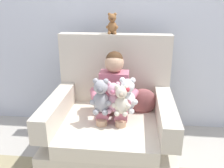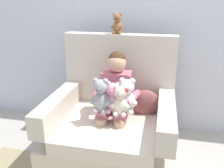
{
  "view_description": "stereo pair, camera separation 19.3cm",
  "coord_description": "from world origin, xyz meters",
  "views": [
    {
      "loc": [
        0.21,
        -1.85,
        1.43
      ],
      "look_at": [
        0.02,
        -0.05,
        0.76
      ],
      "focal_mm": 37.65,
      "sensor_mm": 36.0,
      "label": 1
    },
    {
      "loc": [
        0.4,
        -1.82,
        1.43
      ],
      "look_at": [
        0.02,
        -0.05,
        0.76
      ],
      "focal_mm": 37.65,
      "sensor_mm": 36.0,
      "label": 2
    }
  ],
  "objects": [
    {
      "name": "seated_child",
      "position": [
        0.02,
        0.08,
        0.62
      ],
      "size": [
        0.45,
        0.39,
        0.82
      ],
      "rotation": [
        0.0,
        0.0,
        0.11
      ],
      "color": "#C66B7F",
      "rests_on": "armchair"
    },
    {
      "name": "plush_pink",
      "position": [
        0.03,
        -0.07,
        0.64
      ],
      "size": [
        0.16,
        0.13,
        0.27
      ],
      "rotation": [
        0.0,
        0.0,
        -0.1
      ],
      "color": "#EAA8BC",
      "rests_on": "armchair"
    },
    {
      "name": "plush_grey",
      "position": [
        -0.07,
        -0.1,
        0.66
      ],
      "size": [
        0.18,
        0.15,
        0.3
      ],
      "rotation": [
        0.0,
        0.0,
        0.15
      ],
      "color": "#9E9EA3",
      "rests_on": "armchair"
    },
    {
      "name": "back_wall",
      "position": [
        0.0,
        0.72,
        1.3
      ],
      "size": [
        6.0,
        0.1,
        2.6
      ],
      "primitive_type": "cube",
      "color": "silver",
      "rests_on": "ground"
    },
    {
      "name": "ground_plane",
      "position": [
        0.0,
        0.0,
        0.0
      ],
      "size": [
        8.0,
        8.0,
        0.0
      ],
      "primitive_type": "plane",
      "color": "#ADA89E"
    },
    {
      "name": "armchair",
      "position": [
        0.0,
        0.06,
        0.33
      ],
      "size": [
        1.09,
        0.94,
        1.1
      ],
      "color": "beige",
      "rests_on": "ground"
    },
    {
      "name": "plush_brown_on_backrest",
      "position": [
        -0.03,
        0.39,
        1.19
      ],
      "size": [
        0.12,
        0.09,
        0.2
      ],
      "rotation": [
        0.0,
        0.0,
        -0.14
      ],
      "color": "brown",
      "rests_on": "armchair"
    },
    {
      "name": "throw_pillow",
      "position": [
        0.28,
        0.18,
        0.51
      ],
      "size": [
        0.27,
        0.15,
        0.26
      ],
      "primitive_type": "ellipsoid",
      "rotation": [
        0.0,
        0.0,
        0.12
      ],
      "color": "#8C4C4C",
      "rests_on": "armchair"
    },
    {
      "name": "plush_cream",
      "position": [
        0.1,
        -0.11,
        0.64
      ],
      "size": [
        0.16,
        0.13,
        0.26
      ],
      "rotation": [
        0.0,
        0.0,
        -0.04
      ],
      "color": "silver",
      "rests_on": "armchair"
    },
    {
      "name": "plush_white",
      "position": [
        0.15,
        -0.06,
        0.66
      ],
      "size": [
        0.18,
        0.15,
        0.31
      ],
      "rotation": [
        0.0,
        0.0,
        -0.26
      ],
      "color": "white",
      "rests_on": "armchair"
    }
  ]
}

